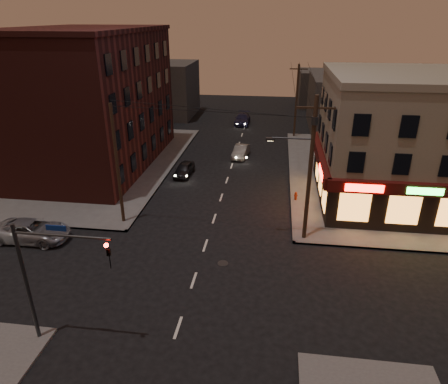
% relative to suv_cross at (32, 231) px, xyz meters
% --- Properties ---
extents(ground, '(120.00, 120.00, 0.00)m').
position_rel_suv_cross_xyz_m(ground, '(12.23, -3.14, -0.74)').
color(ground, black).
rests_on(ground, ground).
extents(sidewalk_ne, '(24.00, 28.00, 0.15)m').
position_rel_suv_cross_xyz_m(sidewalk_ne, '(30.23, 15.86, -0.66)').
color(sidewalk_ne, '#514F4C').
rests_on(sidewalk_ne, ground).
extents(sidewalk_nw, '(24.00, 28.00, 0.15)m').
position_rel_suv_cross_xyz_m(sidewalk_nw, '(-5.77, 15.86, -0.66)').
color(sidewalk_nw, '#514F4C').
rests_on(sidewalk_nw, ground).
extents(pizza_building, '(15.85, 12.85, 10.50)m').
position_rel_suv_cross_xyz_m(pizza_building, '(28.16, 10.29, 4.61)').
color(pizza_building, gray).
rests_on(pizza_building, sidewalk_ne).
extents(brick_apartment, '(12.00, 20.00, 13.00)m').
position_rel_suv_cross_xyz_m(brick_apartment, '(-2.27, 15.86, 5.91)').
color(brick_apartment, '#461A16').
rests_on(brick_apartment, sidewalk_nw).
extents(bg_building_ne_a, '(10.00, 12.00, 7.00)m').
position_rel_suv_cross_xyz_m(bg_building_ne_a, '(26.23, 34.86, 2.76)').
color(bg_building_ne_a, '#3F3D3A').
rests_on(bg_building_ne_a, ground).
extents(bg_building_nw, '(9.00, 10.00, 8.00)m').
position_rel_suv_cross_xyz_m(bg_building_nw, '(-0.77, 38.86, 3.26)').
color(bg_building_nw, '#3F3D3A').
rests_on(bg_building_nw, ground).
extents(bg_building_ne_b, '(8.00, 8.00, 6.00)m').
position_rel_suv_cross_xyz_m(bg_building_ne_b, '(24.23, 48.86, 2.26)').
color(bg_building_ne_b, '#3F3D3A').
rests_on(bg_building_ne_b, ground).
extents(utility_pole_main, '(4.20, 0.44, 10.00)m').
position_rel_suv_cross_xyz_m(utility_pole_main, '(18.91, 2.66, 5.02)').
color(utility_pole_main, '#382619').
rests_on(utility_pole_main, sidewalk_ne).
extents(utility_pole_far, '(0.26, 0.26, 9.00)m').
position_rel_suv_cross_xyz_m(utility_pole_far, '(19.03, 28.86, 3.91)').
color(utility_pole_far, '#382619').
rests_on(utility_pole_far, sidewalk_ne).
extents(utility_pole_west, '(0.24, 0.24, 9.00)m').
position_rel_suv_cross_xyz_m(utility_pole_west, '(5.43, 3.36, 3.91)').
color(utility_pole_west, '#382619').
rests_on(utility_pole_west, sidewalk_nw).
extents(traffic_signal, '(4.49, 0.32, 6.47)m').
position_rel_suv_cross_xyz_m(traffic_signal, '(6.66, -8.75, 3.42)').
color(traffic_signal, '#333538').
rests_on(traffic_signal, ground).
extents(suv_cross, '(5.31, 2.46, 1.48)m').
position_rel_suv_cross_xyz_m(suv_cross, '(0.00, 0.00, 0.00)').
color(suv_cross, gray).
rests_on(suv_cross, ground).
extents(sedan_near, '(1.70, 3.79, 1.27)m').
position_rel_suv_cross_xyz_m(sedan_near, '(7.85, 13.61, -0.10)').
color(sedan_near, black).
rests_on(sedan_near, ground).
extents(sedan_mid, '(1.85, 4.14, 1.32)m').
position_rel_suv_cross_xyz_m(sedan_mid, '(12.90, 19.87, -0.08)').
color(sedan_mid, '#62615C').
rests_on(sedan_mid, ground).
extents(sedan_far, '(2.12, 5.08, 1.47)m').
position_rel_suv_cross_xyz_m(sedan_far, '(11.75, 34.64, -0.00)').
color(sedan_far, '#1C1C38').
rests_on(sedan_far, ground).
extents(fire_hydrant, '(0.31, 0.31, 0.73)m').
position_rel_suv_cross_xyz_m(fire_hydrant, '(18.63, 8.93, -0.19)').
color(fire_hydrant, maroon).
rests_on(fire_hydrant, sidewalk_ne).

